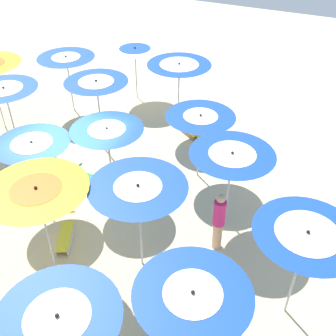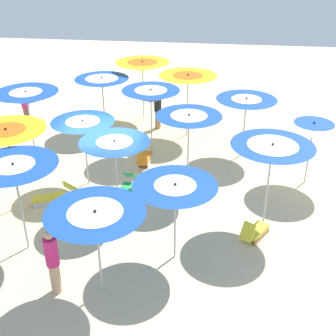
# 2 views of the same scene
# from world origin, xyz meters

# --- Properties ---
(ground) EXTENTS (42.15, 42.15, 0.04)m
(ground) POSITION_xyz_m (0.00, 0.00, -0.02)
(ground) COLOR beige
(beach_umbrella_1) EXTENTS (2.12, 2.12, 2.25)m
(beach_umbrella_1) POSITION_xyz_m (-1.02, 4.12, 2.02)
(beach_umbrella_1) COLOR #B2B2B7
(beach_umbrella_1) RESTS_ON ground
(beach_umbrella_2) EXTENTS (2.00, 2.00, 2.17)m
(beach_umbrella_2) POSITION_xyz_m (-2.52, 2.70, 1.94)
(beach_umbrella_2) COLOR #B2B2B7
(beach_umbrella_2) RESTS_ON ground
(beach_umbrella_3) EXTENTS (2.16, 2.16, 2.52)m
(beach_umbrella_3) POSITION_xyz_m (-4.83, 1.00, 2.28)
(beach_umbrella_3) COLOR #B2B2B7
(beach_umbrella_3) RESTS_ON ground
(beach_umbrella_4) EXTENTS (2.11, 2.11, 2.15)m
(beach_umbrella_4) POSITION_xyz_m (-6.32, -1.54, 1.93)
(beach_umbrella_4) COLOR #B2B2B7
(beach_umbrella_4) RESTS_ON ground
(beach_umbrella_6) EXTENTS (2.12, 2.12, 2.50)m
(beach_umbrella_6) POSITION_xyz_m (1.30, 2.80, 2.23)
(beach_umbrella_6) COLOR #B2B2B7
(beach_umbrella_6) RESTS_ON ground
(beach_umbrella_7) EXTENTS (1.96, 1.96, 2.28)m
(beach_umbrella_7) POSITION_xyz_m (-0.64, 0.79, 2.03)
(beach_umbrella_7) COLOR #B2B2B7
(beach_umbrella_7) RESTS_ON ground
(beach_umbrella_8) EXTENTS (1.98, 1.98, 2.52)m
(beach_umbrella_8) POSITION_xyz_m (-2.54, -0.77, 2.28)
(beach_umbrella_8) COLOR #B2B2B7
(beach_umbrella_8) RESTS_ON ground
(beach_umbrella_9) EXTENTS (2.10, 2.10, 2.22)m
(beach_umbrella_9) POSITION_xyz_m (-4.32, -3.30, 2.00)
(beach_umbrella_9) COLOR #B2B2B7
(beach_umbrella_9) RESTS_ON ground
(beach_umbrella_11) EXTENTS (2.18, 2.18, 2.56)m
(beach_umbrella_11) POSITION_xyz_m (2.32, 0.99, 2.29)
(beach_umbrella_11) COLOR #B2B2B7
(beach_umbrella_11) RESTS_ON ground
(beach_umbrella_12) EXTENTS (1.94, 1.94, 2.23)m
(beach_umbrella_12) POSITION_xyz_m (0.67, -0.61, 1.96)
(beach_umbrella_12) COLOR #B2B2B7
(beach_umbrella_12) RESTS_ON ground
(beach_umbrella_13) EXTENTS (2.03, 2.03, 2.47)m
(beach_umbrella_13) POSITION_xyz_m (-1.03, -3.07, 2.20)
(beach_umbrella_13) COLOR #B2B2B7
(beach_umbrella_13) RESTS_ON ground
(beach_umbrella_14) EXTENTS (2.20, 2.20, 2.52)m
(beach_umbrella_14) POSITION_xyz_m (-2.16, -4.83, 2.30)
(beach_umbrella_14) COLOR #B2B2B7
(beach_umbrella_14) RESTS_ON ground
(beach_umbrella_17) EXTENTS (2.26, 2.26, 2.38)m
(beach_umbrella_17) POSITION_xyz_m (3.31, -2.60, 2.10)
(beach_umbrella_17) COLOR #B2B2B7
(beach_umbrella_17) RESTS_ON ground
(beach_umbrella_18) EXTENTS (2.13, 2.13, 2.23)m
(beach_umbrella_18) POSITION_xyz_m (1.23, -4.96, 1.99)
(beach_umbrella_18) COLOR #B2B2B7
(beach_umbrella_18) RESTS_ON ground
(beach_umbrella_19) EXTENTS (2.25, 2.25, 2.53)m
(beach_umbrella_19) POSITION_xyz_m (-0.13, -6.45, 2.29)
(beach_umbrella_19) COLOR #B2B2B7
(beach_umbrella_19) RESTS_ON ground
(lounger_0) EXTENTS (0.86, 1.10, 0.68)m
(lounger_0) POSITION_xyz_m (-4.55, 1.67, 0.22)
(lounger_0) COLOR olive
(lounger_0) RESTS_ON ground
(lounger_2) EXTENTS (0.44, 1.39, 0.56)m
(lounger_2) POSITION_xyz_m (-0.69, -0.05, 0.20)
(lounger_2) COLOR #333338
(lounger_2) RESTS_ON ground
(lounger_3) EXTENTS (1.37, 0.91, 0.60)m
(lounger_3) POSITION_xyz_m (1.44, 0.63, 0.20)
(lounger_3) COLOR silver
(lounger_3) RESTS_ON ground
(lounger_5) EXTENTS (0.40, 1.16, 0.60)m
(lounger_5) POSITION_xyz_m (-0.91, -2.18, 0.20)
(lounger_5) COLOR silver
(lounger_5) RESTS_ON ground
(beachgoer_0) EXTENTS (0.30, 0.30, 1.89)m
(beachgoer_0) POSITION_xyz_m (4.44, -4.72, 1.01)
(beachgoer_0) COLOR brown
(beachgoer_0) RESTS_ON ground
(beachgoer_1) EXTENTS (0.30, 0.30, 1.72)m
(beachgoer_1) POSITION_xyz_m (0.01, 4.24, 0.90)
(beachgoer_1) COLOR #D8A87F
(beachgoer_1) RESTS_ON ground
(beachgoer_2) EXTENTS (0.30, 0.30, 1.63)m
(beachgoer_2) POSITION_xyz_m (-0.91, -5.40, 0.85)
(beachgoer_2) COLOR #A3704C
(beachgoer_2) RESTS_ON ground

